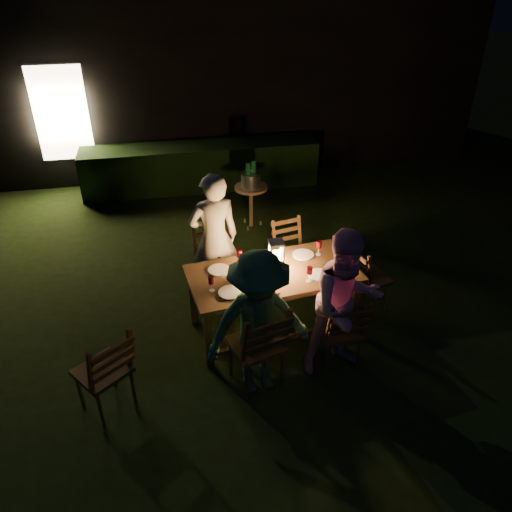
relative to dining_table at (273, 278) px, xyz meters
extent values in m
plane|color=black|center=(0.11, 0.41, -0.69)|extent=(40.00, 40.00, 0.00)
cube|color=black|center=(0.11, 6.61, 0.91)|extent=(10.00, 4.00, 3.20)
cube|color=#FFE5B2|center=(-2.69, 4.62, 0.66)|extent=(0.90, 0.06, 1.60)
cube|color=black|center=(-0.39, 4.16, -0.29)|extent=(4.20, 0.70, 0.80)
cube|color=#4E331A|center=(0.00, 0.00, 0.05)|extent=(1.95, 1.15, 0.06)
cube|color=#4E331A|center=(-0.78, -0.49, -0.35)|extent=(0.07, 0.07, 0.68)
cube|color=#4E331A|center=(-0.88, 0.26, -0.35)|extent=(0.07, 0.07, 0.68)
cube|color=#4E331A|center=(0.88, -0.26, -0.35)|extent=(0.07, 0.07, 0.68)
cube|color=#4E331A|center=(0.78, 0.49, -0.35)|extent=(0.07, 0.07, 0.68)
cube|color=#4E331A|center=(-0.35, -0.80, -0.20)|extent=(0.58, 0.57, 0.04)
cube|color=#4E331A|center=(-0.29, -1.00, 0.10)|extent=(0.50, 0.28, 0.56)
cube|color=#4E331A|center=(0.54, -0.68, -0.26)|extent=(0.44, 0.42, 0.04)
cube|color=#4E331A|center=(0.55, -0.87, 0.01)|extent=(0.43, 0.16, 0.50)
cube|color=#4E331A|center=(-0.54, 0.68, -0.21)|extent=(0.53, 0.51, 0.04)
cube|color=#4E331A|center=(-0.58, 0.88, 0.08)|extent=(0.49, 0.23, 0.55)
cube|color=#4E331A|center=(0.45, 0.82, -0.28)|extent=(0.48, 0.46, 0.04)
cube|color=#4E331A|center=(0.41, 0.98, -0.03)|extent=(0.42, 0.22, 0.47)
cube|color=#4E331A|center=(1.24, 0.16, -0.27)|extent=(0.49, 0.50, 0.04)
cube|color=#4E331A|center=(1.07, 0.12, -0.01)|extent=(0.24, 0.43, 0.48)
cube|color=#4E331A|center=(-1.80, -0.84, -0.24)|extent=(0.61, 0.60, 0.04)
cube|color=#4E331A|center=(-1.69, -1.00, 0.04)|extent=(0.44, 0.39, 0.52)
imported|color=beige|center=(-0.55, 0.75, 0.14)|extent=(0.65, 0.47, 1.66)
imported|color=#DA96CF|center=(0.55, -0.75, 0.12)|extent=(0.86, 0.71, 1.62)
imported|color=#356A4A|center=(-0.34, -0.87, 0.09)|extent=(1.08, 0.71, 1.57)
cube|color=white|center=(0.04, 0.06, 0.09)|extent=(0.15, 0.15, 0.03)
cube|color=white|center=(0.04, 0.06, 0.41)|extent=(0.16, 0.16, 0.03)
cylinder|color=#FF9E3F|center=(0.04, 0.06, 0.21)|extent=(0.09, 0.09, 0.18)
cylinder|color=white|center=(-0.57, 0.15, 0.08)|extent=(0.25, 0.25, 0.01)
cylinder|color=white|center=(-0.52, -0.29, 0.08)|extent=(0.25, 0.25, 0.01)
cylinder|color=white|center=(0.42, 0.28, 0.08)|extent=(0.25, 0.25, 0.01)
cylinder|color=white|center=(0.48, -0.16, 0.08)|extent=(0.25, 0.25, 0.01)
cylinder|color=#0F471E|center=(-0.25, -0.03, 0.22)|extent=(0.07, 0.07, 0.28)
cube|color=red|center=(-0.11, -0.34, 0.08)|extent=(0.18, 0.14, 0.01)
cube|color=red|center=(0.58, -0.22, 0.08)|extent=(0.18, 0.14, 0.01)
cube|color=black|center=(-0.58, -0.38, 0.08)|extent=(0.14, 0.07, 0.01)
cylinder|color=olive|center=(0.22, 2.49, -0.03)|extent=(0.50, 0.50, 0.04)
cylinder|color=olive|center=(0.22, 2.49, -0.36)|extent=(0.06, 0.06, 0.66)
cylinder|color=#A5A8AD|center=(0.22, 2.49, 0.10)|extent=(0.30, 0.30, 0.22)
cylinder|color=#0F471E|center=(0.17, 2.45, 0.15)|extent=(0.07, 0.07, 0.32)
cylinder|color=#0F471E|center=(0.27, 2.53, 0.15)|extent=(0.07, 0.07, 0.32)
camera|label=1|loc=(-1.05, -4.41, 3.10)|focal=35.00mm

